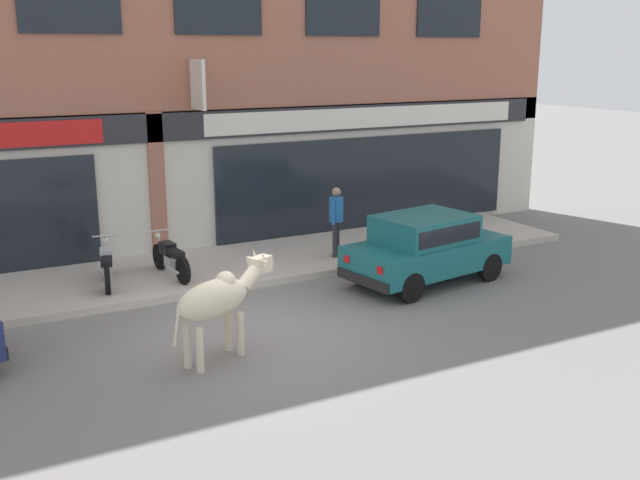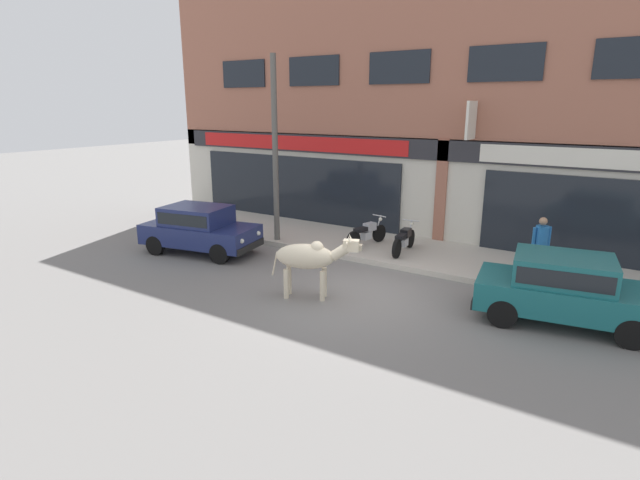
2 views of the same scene
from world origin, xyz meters
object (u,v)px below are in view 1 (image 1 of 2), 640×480
at_px(car_0, 426,245).
at_px(pedestrian, 336,214).
at_px(cow, 218,299).
at_px(motorcycle_1, 170,258).
at_px(motorcycle_0, 107,266).

distance_m(car_0, pedestrian, 2.42).
distance_m(cow, motorcycle_1, 4.28).
bearing_deg(pedestrian, car_0, -68.28).
bearing_deg(pedestrian, cow, -137.87).
bearing_deg(car_0, pedestrian, 111.72).
bearing_deg(motorcycle_1, cow, -97.35).
bearing_deg(car_0, motorcycle_0, 156.68).
height_order(car_0, motorcycle_0, car_0).
relative_size(car_0, motorcycle_1, 2.08).
bearing_deg(motorcycle_1, pedestrian, -4.22).
distance_m(motorcycle_0, motorcycle_1, 1.30).
bearing_deg(pedestrian, motorcycle_1, 175.78).
height_order(cow, motorcycle_1, cow).
bearing_deg(motorcycle_1, motorcycle_0, 176.68).
xyz_separation_m(car_0, pedestrian, (-0.89, 2.22, 0.32)).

